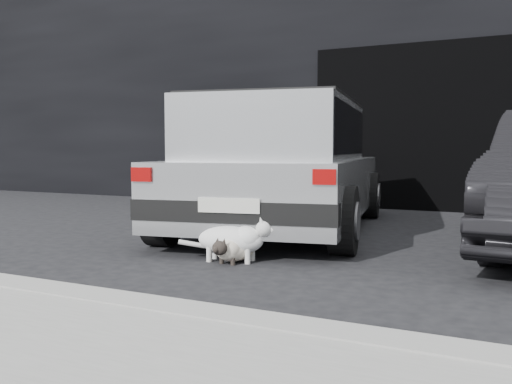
% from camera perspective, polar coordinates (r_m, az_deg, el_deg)
% --- Properties ---
extents(ground, '(80.00, 80.00, 0.00)m').
position_cam_1_polar(ground, '(5.74, 1.47, -5.35)').
color(ground, black).
rests_on(ground, ground).
extents(building_facade, '(34.00, 4.00, 5.00)m').
position_cam_1_polar(building_facade, '(11.31, 19.76, 11.90)').
color(building_facade, black).
rests_on(building_facade, ground).
extents(garage_opening, '(4.00, 0.10, 2.60)m').
position_cam_1_polar(garage_opening, '(9.22, 18.03, 6.22)').
color(garage_opening, black).
rests_on(garage_opening, ground).
extents(curb, '(18.00, 0.25, 0.12)m').
position_cam_1_polar(curb, '(3.02, -2.57, -13.10)').
color(curb, gray).
rests_on(curb, ground).
extents(silver_hatchback, '(2.66, 4.43, 1.53)m').
position_cam_1_polar(silver_hatchback, '(6.71, 2.63, 3.24)').
color(silver_hatchback, '#BCBEC1').
rests_on(silver_hatchback, ground).
extents(cat_siamese, '(0.29, 0.70, 0.24)m').
position_cam_1_polar(cat_siamese, '(4.86, -2.22, -5.80)').
color(cat_siamese, beige).
rests_on(cat_siamese, ground).
extents(cat_white, '(0.85, 0.40, 0.40)m').
position_cam_1_polar(cat_white, '(4.89, -2.09, -4.70)').
color(cat_white, white).
rests_on(cat_white, ground).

